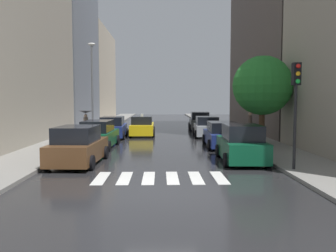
% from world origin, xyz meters
% --- Properties ---
extents(ground_plane, '(28.00, 72.00, 0.04)m').
position_xyz_m(ground_plane, '(0.00, 24.00, -0.02)').
color(ground_plane, '#242427').
extents(sidewalk_left, '(3.00, 72.00, 0.15)m').
position_xyz_m(sidewalk_left, '(-6.50, 24.00, 0.07)').
color(sidewalk_left, gray).
rests_on(sidewalk_left, ground).
extents(sidewalk_right, '(3.00, 72.00, 0.15)m').
position_xyz_m(sidewalk_right, '(6.50, 24.00, 0.07)').
color(sidewalk_right, gray).
rests_on(sidewalk_right, ground).
extents(crosswalk_stripes, '(4.95, 2.20, 0.01)m').
position_xyz_m(crosswalk_stripes, '(0.00, 2.19, 0.01)').
color(crosswalk_stripes, silver).
rests_on(crosswalk_stripes, ground).
extents(building_left_mid, '(6.00, 13.06, 20.58)m').
position_xyz_m(building_left_mid, '(-11.00, 28.65, 10.29)').
color(building_left_mid, slate).
rests_on(building_left_mid, ground).
extents(building_left_far, '(6.00, 16.77, 13.59)m').
position_xyz_m(building_left_far, '(-11.00, 43.79, 6.79)').
color(building_left_far, '#B2A38C').
rests_on(building_left_far, ground).
extents(parked_car_left_nearest, '(2.28, 4.45, 1.77)m').
position_xyz_m(parked_car_left_nearest, '(-3.79, 5.14, 0.82)').
color(parked_car_left_nearest, brown).
rests_on(parked_car_left_nearest, ground).
extents(parked_car_left_second, '(2.15, 4.72, 1.71)m').
position_xyz_m(parked_car_left_second, '(-3.80, 10.49, 0.80)').
color(parked_car_left_second, '#0C4C2D').
rests_on(parked_car_left_second, ground).
extents(parked_car_left_third, '(2.13, 4.48, 1.67)m').
position_xyz_m(parked_car_left_third, '(-3.71, 16.33, 0.78)').
color(parked_car_left_third, navy).
rests_on(parked_car_left_third, ground).
extents(parked_car_right_nearest, '(2.19, 4.36, 1.80)m').
position_xyz_m(parked_car_right_nearest, '(3.88, 5.58, 0.83)').
color(parked_car_right_nearest, '#0C4C2D').
rests_on(parked_car_right_nearest, ground).
extents(parked_car_right_second, '(2.15, 4.64, 1.60)m').
position_xyz_m(parked_car_right_second, '(3.87, 10.83, 0.75)').
color(parked_car_right_second, navy).
rests_on(parked_car_right_second, ground).
extents(parked_car_right_third, '(2.21, 4.17, 1.63)m').
position_xyz_m(parked_car_right_third, '(3.75, 16.98, 0.77)').
color(parked_car_right_third, '#B2B7BF').
rests_on(parked_car_right_third, ground).
extents(parked_car_right_fourth, '(2.22, 4.21, 1.78)m').
position_xyz_m(parked_car_right_fourth, '(3.90, 23.36, 0.82)').
color(parked_car_right_fourth, '#474C51').
rests_on(parked_car_right_fourth, ground).
extents(taxi_midroad, '(2.10, 4.70, 1.81)m').
position_xyz_m(taxi_midroad, '(-1.50, 17.98, 0.77)').
color(taxi_midroad, yellow).
rests_on(taxi_midroad, ground).
extents(pedestrian_foreground, '(0.36, 0.36, 1.80)m').
position_xyz_m(pedestrian_foreground, '(7.50, 17.94, 1.10)').
color(pedestrian_foreground, navy).
rests_on(pedestrian_foreground, sidewalk_right).
extents(pedestrian_near_tree, '(1.09, 1.09, 1.96)m').
position_xyz_m(pedestrian_near_tree, '(-5.87, 16.61, 1.62)').
color(pedestrian_near_tree, navy).
rests_on(pedestrian_near_tree, sidewalk_left).
extents(street_tree_right, '(3.67, 3.67, 5.54)m').
position_xyz_m(street_tree_right, '(6.33, 10.67, 3.84)').
color(street_tree_right, '#513823').
rests_on(street_tree_right, sidewalk_right).
extents(traffic_light_right_corner, '(0.30, 0.42, 4.30)m').
position_xyz_m(traffic_light_right_corner, '(5.45, 3.05, 3.29)').
color(traffic_light_right_corner, black).
rests_on(traffic_light_right_corner, sidewalk_right).
extents(lamp_post_left, '(0.60, 0.28, 7.43)m').
position_xyz_m(lamp_post_left, '(-5.55, 17.81, 4.40)').
color(lamp_post_left, '#595B60').
rests_on(lamp_post_left, sidewalk_left).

